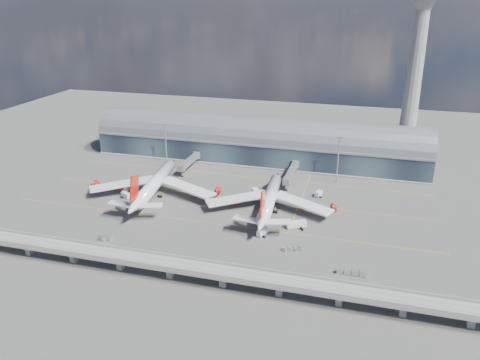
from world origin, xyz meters
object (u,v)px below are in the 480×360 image
(floodlight_mast_right, at_px, (338,159))
(service_truck_5, at_px, (256,192))
(service_truck_1, at_px, (126,195))
(floodlight_mast_left, at_px, (166,144))
(service_truck_0, at_px, (126,188))
(service_truck_4, at_px, (318,194))
(service_truck_2, at_px, (297,224))
(service_truck_3, at_px, (262,232))
(cargo_train_0, at_px, (106,238))
(airliner_left, at_px, (154,184))
(control_tower, at_px, (414,81))
(cargo_train_2, at_px, (351,273))
(cargo_train_1, at_px, (293,249))
(airliner_right, at_px, (269,200))

(floodlight_mast_right, distance_m, service_truck_5, 49.45)
(floodlight_mast_right, bearing_deg, service_truck_1, -153.46)
(floodlight_mast_left, relative_size, service_truck_5, 3.66)
(service_truck_0, xyz_separation_m, service_truck_4, (97.37, 19.88, -0.30))
(service_truck_4, bearing_deg, service_truck_2, -77.56)
(service_truck_2, distance_m, service_truck_4, 37.37)
(service_truck_3, xyz_separation_m, cargo_train_0, (-61.74, -21.81, -0.41))
(service_truck_0, distance_m, service_truck_3, 84.07)
(service_truck_2, distance_m, cargo_train_0, 81.48)
(service_truck_4, bearing_deg, airliner_left, -144.48)
(service_truck_1, bearing_deg, control_tower, -37.26)
(service_truck_3, distance_m, service_truck_5, 42.31)
(service_truck_1, relative_size, service_truck_2, 0.60)
(service_truck_0, xyz_separation_m, cargo_train_2, (117.48, -48.80, -0.78))
(service_truck_1, distance_m, cargo_train_0, 43.71)
(service_truck_3, bearing_deg, cargo_train_1, -9.29)
(service_truck_5, bearing_deg, service_truck_4, -23.63)
(control_tower, xyz_separation_m, service_truck_1, (-135.29, -78.10, -50.22))
(service_truck_1, xyz_separation_m, cargo_train_2, (113.29, -40.59, -0.48))
(control_tower, height_order, airliner_right, control_tower)
(control_tower, distance_m, airliner_left, 149.04)
(service_truck_0, height_order, service_truck_1, service_truck_0)
(service_truck_1, xyz_separation_m, cargo_train_1, (89.76, -28.81, -0.64))
(floodlight_mast_left, xyz_separation_m, service_truck_1, (-0.29, -50.10, -12.22))
(service_truck_4, distance_m, service_truck_5, 31.62)
(floodlight_mast_right, xyz_separation_m, cargo_train_2, (13.00, -90.70, -12.70))
(floodlight_mast_left, bearing_deg, airliner_left, -74.07)
(service_truck_1, height_order, cargo_train_0, service_truck_1)
(cargo_train_1, relative_size, cargo_train_2, 0.81)
(floodlight_mast_right, height_order, airliner_left, floodlight_mast_right)
(airliner_left, bearing_deg, control_tower, 22.68)
(airliner_right, height_order, service_truck_3, airliner_right)
(service_truck_2, xyz_separation_m, cargo_train_1, (1.80, -19.89, -0.87))
(service_truck_0, relative_size, service_truck_3, 1.39)
(airliner_right, bearing_deg, service_truck_5, 118.59)
(service_truck_1, xyz_separation_m, service_truck_3, (75.08, -19.81, -0.02))
(control_tower, relative_size, airliner_left, 1.44)
(service_truck_2, relative_size, service_truck_3, 1.46)
(service_truck_0, bearing_deg, service_truck_5, -3.39)
(service_truck_4, distance_m, cargo_train_2, 71.56)
(service_truck_0, bearing_deg, cargo_train_0, -84.52)
(airliner_left, height_order, service_truck_1, airliner_left)
(airliner_left, bearing_deg, service_truck_3, -30.48)
(service_truck_0, relative_size, service_truck_5, 1.20)
(service_truck_2, relative_size, cargo_train_2, 0.82)
(airliner_right, bearing_deg, floodlight_mast_right, 53.61)
(service_truck_2, bearing_deg, service_truck_3, 101.54)
(cargo_train_1, bearing_deg, airliner_right, 49.76)
(control_tower, xyz_separation_m, service_truck_4, (-42.11, -50.02, -50.22))
(airliner_right, height_order, service_truck_5, airliner_right)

